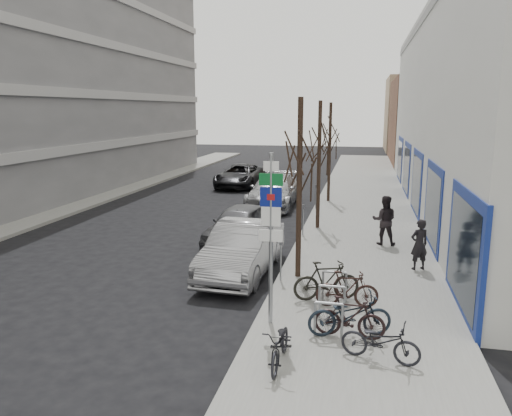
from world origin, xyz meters
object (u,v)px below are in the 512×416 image
at_px(pedestrian_near, 419,245).
at_px(bike_mid_curb, 350,311).
at_px(tree_near, 300,146).
at_px(parked_car_back, 274,191).
at_px(lane_car, 240,176).
at_px(bike_far_curb, 381,338).
at_px(parked_car_front, 242,249).
at_px(bike_near_left, 281,342).
at_px(bike_far_inner, 347,289).
at_px(meter_front, 281,256).
at_px(pedestrian_far, 384,220).
at_px(highway_sign_pole, 271,229).
at_px(tree_far, 330,129).
at_px(meter_back, 316,194).
at_px(bike_mid_inner, 326,280).
at_px(parked_car_mid, 239,224).
at_px(meter_mid, 303,217).
at_px(tree_mid, 320,135).
at_px(bike_near_right, 349,317).
at_px(bike_rack, 332,298).

bearing_deg(pedestrian_near, bike_mid_curb, 43.67).
height_order(tree_near, pedestrian_near, tree_near).
bearing_deg(parked_car_back, lane_car, 118.80).
relative_size(bike_far_curb, parked_car_front, 0.32).
relative_size(bike_near_left, bike_far_inner, 1.00).
bearing_deg(bike_far_curb, meter_front, 45.32).
height_order(bike_mid_curb, pedestrian_far, pedestrian_far).
bearing_deg(parked_car_back, highway_sign_pole, -79.99).
distance_m(tree_far, lane_car, 8.59).
bearing_deg(meter_back, bike_mid_inner, -83.32).
bearing_deg(bike_near_left, parked_car_mid, 109.69).
bearing_deg(bike_near_left, lane_car, 106.81).
distance_m(tree_near, meter_mid, 5.95).
relative_size(bike_mid_inner, parked_car_back, 0.31).
bearing_deg(highway_sign_pole, tree_mid, 88.86).
xyz_separation_m(bike_near_right, pedestrian_near, (1.99, 5.36, 0.33)).
relative_size(meter_mid, meter_back, 1.00).
xyz_separation_m(meter_back, pedestrian_far, (3.13, -6.21, 0.17)).
bearing_deg(bike_far_curb, parked_car_mid, 43.26).
height_order(bike_far_curb, bike_far_inner, bike_far_inner).
height_order(tree_near, meter_back, tree_near).
bearing_deg(bike_rack, bike_far_curb, -60.40).
xyz_separation_m(bike_mid_curb, parked_car_mid, (-4.45, 7.69, 0.02)).
xyz_separation_m(tree_near, bike_near_left, (0.36, -5.42, -3.46)).
relative_size(highway_sign_pole, parked_car_back, 0.73).
bearing_deg(parked_car_front, highway_sign_pole, -64.58).
relative_size(highway_sign_pole, meter_back, 3.31).
bearing_deg(bike_rack, parked_car_front, 133.59).
height_order(tree_near, pedestrian_far, tree_near).
relative_size(tree_mid, parked_car_back, 0.95).
height_order(bike_far_inner, parked_car_back, parked_car_back).
bearing_deg(bike_far_inner, parked_car_mid, 29.37).
height_order(tree_mid, parked_car_back, tree_mid).
xyz_separation_m(bike_far_curb, parked_car_back, (-5.10, 16.33, 0.20)).
xyz_separation_m(parked_car_front, parked_car_mid, (-0.98, 3.61, -0.07)).
bearing_deg(tree_mid, bike_mid_curb, -80.88).
relative_size(meter_mid, pedestrian_far, 0.68).
bearing_deg(bike_rack, meter_front, 124.51).
distance_m(highway_sign_pole, bike_far_curb, 3.36).
bearing_deg(bike_rack, bike_far_inner, 65.38).
distance_m(tree_far, meter_mid, 8.62).
bearing_deg(bike_near_left, bike_far_inner, 71.07).
bearing_deg(parked_car_mid, bike_rack, -51.72).
relative_size(tree_near, bike_near_right, 3.43).
distance_m(tree_mid, bike_mid_curb, 10.97).
bearing_deg(meter_back, parked_car_mid, -109.55).
bearing_deg(parked_car_front, meter_front, -27.08).
relative_size(meter_front, bike_near_right, 0.79).
xyz_separation_m(bike_mid_curb, pedestrian_far, (1.02, 8.10, 0.36)).
relative_size(tree_mid, pedestrian_far, 2.92).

